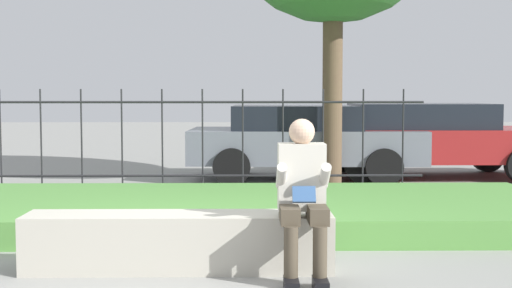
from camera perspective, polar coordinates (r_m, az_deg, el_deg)
The scene contains 7 objects.
ground_plane at distance 6.11m, azimuth -6.66°, elevation -9.98°, with size 60.00×60.00×0.00m, color gray.
stone_bench at distance 6.05m, azimuth -6.18°, elevation -8.03°, with size 2.56×0.49×0.48m.
person_seated_reader at distance 5.69m, azimuth 3.74°, elevation -3.80°, with size 0.42×0.73×1.28m.
grass_berm at distance 8.17m, azimuth -5.14°, elevation -5.38°, with size 8.26×2.88×0.28m.
iron_fence at distance 10.11m, azimuth -4.29°, elevation 0.26°, with size 6.26×0.03×1.54m.
car_parked_center at distance 12.22m, azimuth 3.81°, elevation 0.36°, with size 3.99×2.02×1.27m.
car_parked_right at distance 12.82m, azimuth 13.55°, elevation 0.49°, with size 4.30×1.94×1.30m.
Camera 1 is at (0.61, -5.89, 1.49)m, focal length 50.00 mm.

